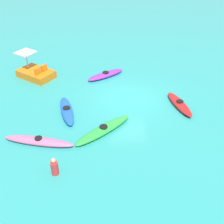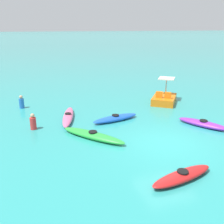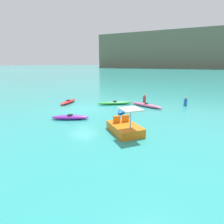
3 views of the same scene
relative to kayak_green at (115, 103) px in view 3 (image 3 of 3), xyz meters
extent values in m
plane|color=teal|center=(-1.69, -3.09, -0.16)|extent=(600.00, 600.00, 0.00)
cube|color=#6B6651|center=(-24.27, 148.69, 13.66)|extent=(126.29, 51.87, 27.65)
ellipsoid|color=green|center=(0.00, 0.00, 0.00)|extent=(3.20, 2.74, 0.32)
cylinder|color=black|center=(0.00, 0.00, 0.18)|extent=(0.58, 0.58, 0.05)
ellipsoid|color=purple|center=(-0.49, -6.09, 0.00)|extent=(2.76, 2.01, 0.32)
cylinder|color=black|center=(-0.49, -6.09, 0.18)|extent=(0.58, 0.58, 0.05)
ellipsoid|color=blue|center=(1.94, -1.88, 0.00)|extent=(1.18, 2.94, 0.32)
cylinder|color=black|center=(1.94, -1.88, 0.18)|extent=(0.48, 0.48, 0.05)
ellipsoid|color=pink|center=(3.15, 0.64, 0.00)|extent=(3.51, 1.44, 0.32)
cylinder|color=black|center=(3.15, 0.64, 0.18)|extent=(0.44, 0.44, 0.05)
ellipsoid|color=red|center=(-4.51, -2.03, 0.00)|extent=(1.14, 2.76, 0.32)
cylinder|color=black|center=(-4.51, -2.03, 0.18)|extent=(0.47, 0.47, 0.05)
cube|color=orange|center=(4.26, -6.44, 0.09)|extent=(2.81, 2.66, 0.50)
cube|color=orange|center=(4.01, -5.86, 0.56)|extent=(0.40, 0.44, 0.44)
cube|color=orange|center=(3.64, -6.33, 0.56)|extent=(0.40, 0.44, 0.44)
cylinder|color=#B2B2B7|center=(4.81, -6.87, 0.89)|extent=(0.08, 0.08, 1.10)
cube|color=silver|center=(4.81, -6.87, 1.48)|extent=(1.54, 1.54, 0.08)
cylinder|color=blue|center=(6.33, 3.16, 0.16)|extent=(0.45, 0.45, 0.65)
sphere|color=tan|center=(6.33, 3.16, 0.61)|extent=(0.22, 0.22, 0.22)
cylinder|color=red|center=(2.20, 2.66, 0.16)|extent=(0.45, 0.45, 0.65)
sphere|color=tan|center=(2.20, 2.66, 0.61)|extent=(0.22, 0.22, 0.22)
camera|label=1|loc=(0.49, 11.14, 8.72)|focal=44.75mm
camera|label=2|loc=(-11.13, 2.95, 5.02)|focal=41.19mm
camera|label=3|loc=(8.72, -15.75, 3.96)|focal=28.79mm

